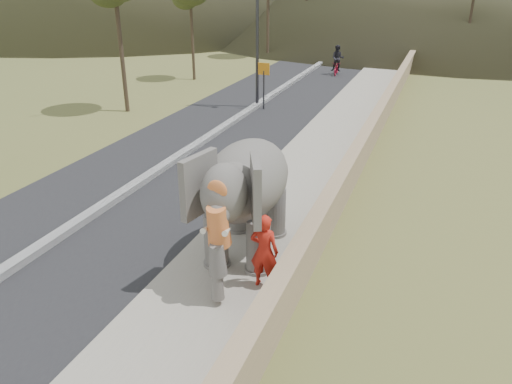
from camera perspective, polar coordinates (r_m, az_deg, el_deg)
ground at (r=10.12m, az=-9.05°, el=-17.08°), size 160.00×160.00×0.00m
road at (r=19.96m, az=-7.82°, el=4.41°), size 7.00×120.00×0.03m
median at (r=19.93m, az=-7.84°, el=4.67°), size 0.35×120.00×0.22m
walkway at (r=18.22m, az=6.23°, el=2.78°), size 3.00×120.00×0.15m
parapet at (r=17.76m, az=11.46°, el=3.50°), size 0.30×120.00×1.10m
lamppost at (r=26.03m, az=0.82°, el=20.08°), size 1.76×0.36×8.00m
signboard at (r=26.02m, az=0.90°, el=12.90°), size 0.60×0.08×2.40m
elephant_and_man at (r=12.06m, az=-1.01°, el=-0.46°), size 2.51×4.28×2.95m
motorcyclist at (r=36.05m, az=9.26°, el=14.34°), size 0.92×1.76×2.02m
trees at (r=36.90m, az=13.02°, el=19.06°), size 47.75×43.52×9.35m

